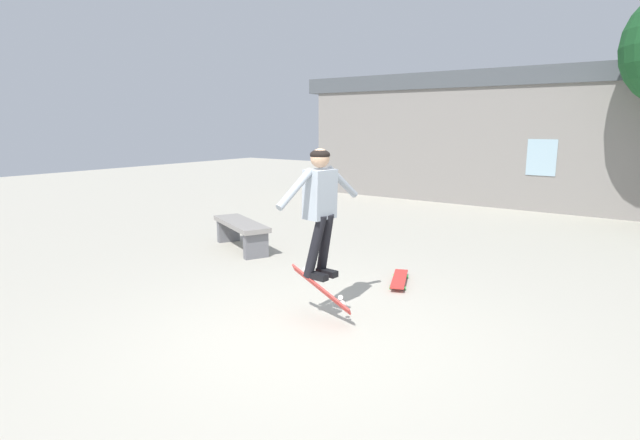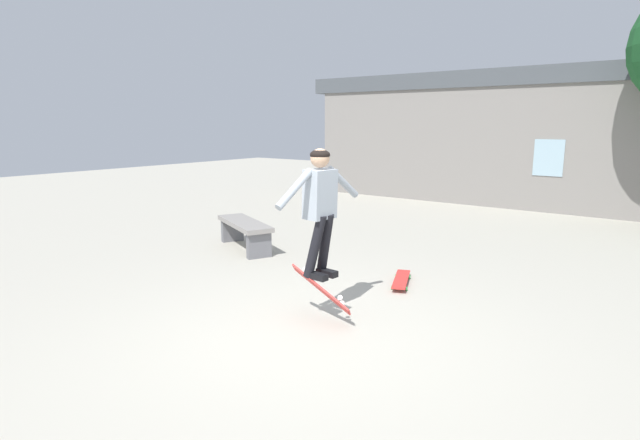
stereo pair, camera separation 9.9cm
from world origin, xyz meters
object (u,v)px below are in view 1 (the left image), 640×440
park_bench (241,229)px  skateboard_resting (399,279)px  skater (320,201)px  skateboard_flipping (321,289)px

park_bench → skateboard_resting: park_bench is taller
skater → skateboard_resting: (0.15, 1.69, -1.30)m
skateboard_flipping → skateboard_resting: size_ratio=0.94×
park_bench → skateboard_flipping: skateboard_flipping is taller
skater → skateboard_flipping: size_ratio=1.76×
park_bench → skateboard_resting: 3.19m
park_bench → skateboard_flipping: (3.08, -1.84, 0.02)m
skater → skateboard_resting: 2.13m
skateboard_flipping → park_bench: bearing=145.8°
skateboard_resting → skater: bearing=-27.6°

